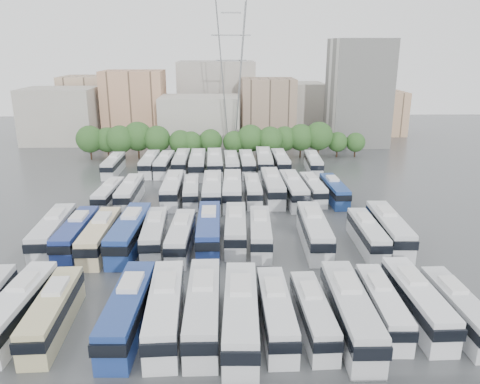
{
  "coord_description": "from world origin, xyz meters",
  "views": [
    {
      "loc": [
        0.68,
        -60.67,
        24.35
      ],
      "look_at": [
        2.73,
        7.23,
        3.0
      ],
      "focal_mm": 35.0,
      "sensor_mm": 36.0,
      "label": 1
    }
  ],
  "objects_px": {
    "bus_r0_s6": "(203,308)",
    "bus_r1_s0": "(53,231)",
    "apartment_tower": "(358,93)",
    "bus_r0_s2": "(53,311)",
    "bus_r0_s4": "(128,310)",
    "bus_r2_s10": "(293,189)",
    "bus_r2_s12": "(334,190)",
    "bus_r2_s11": "(313,189)",
    "bus_r1_s8": "(260,232)",
    "bus_r3_s2": "(150,163)",
    "bus_r0_s12": "(417,301)",
    "bus_r1_s4": "(155,233)",
    "electricity_pylon": "(231,71)",
    "bus_r2_s2": "(130,192)",
    "bus_r3_s8": "(247,163)",
    "bus_r3_s0": "(114,165)",
    "bus_r1_s2": "(100,235)",
    "bus_r1_s13": "(389,229)",
    "bus_r3_s6": "(215,163)",
    "bus_r3_s7": "(231,164)",
    "bus_r3_s4": "(182,162)",
    "bus_r2_s5": "(191,191)",
    "bus_r0_s5": "(165,309)",
    "bus_r3_s3": "(164,164)",
    "bus_r2_s8": "(253,190)",
    "bus_r0_s9": "(313,313)",
    "bus_r1_s6": "(209,229)",
    "bus_r3_s5": "(198,164)",
    "bus_r0_s10": "(350,311)",
    "bus_r2_s1": "(109,194)",
    "bus_r3_s12": "(313,163)",
    "bus_r2_s9": "(273,187)",
    "bus_r3_s10": "(280,162)",
    "bus_r0_s8": "(276,311)",
    "bus_r3_s9": "(264,162)",
    "bus_r0_s7": "(241,314)",
    "bus_r1_s3": "(129,232)",
    "bus_r1_s10": "(314,230)",
    "bus_r1_s12": "(367,234)",
    "bus_r1_s1": "(76,233)",
    "bus_r1_s5": "(181,236)",
    "bus_r2_s4": "(173,189)",
    "bus_r0_s11": "(382,305)",
    "bus_r0_s13": "(458,308)",
    "bus_r1_s7": "(236,228)",
    "bus_r0_s1": "(18,307)"
  },
  "relations": [
    {
      "from": "bus_r0_s6",
      "to": "bus_r1_s0",
      "type": "distance_m",
      "value": 27.15
    },
    {
      "from": "apartment_tower",
      "to": "bus_r0_s2",
      "type": "height_order",
      "value": "apartment_tower"
    },
    {
      "from": "bus_r0_s4",
      "to": "bus_r2_s10",
      "type": "xyz_separation_m",
      "value": [
        19.67,
        35.69,
        0.02
      ]
    },
    {
      "from": "bus_r2_s12",
      "to": "apartment_tower",
      "type": "bearing_deg",
      "value": 69.08
    },
    {
      "from": "apartment_tower",
      "to": "bus_r2_s11",
      "type": "distance_m",
      "value": 50.34
    },
    {
      "from": "bus_r1_s8",
      "to": "bus_r3_s2",
      "type": "bearing_deg",
      "value": 120.69
    },
    {
      "from": "bus_r0_s12",
      "to": "bus_r1_s4",
      "type": "relative_size",
      "value": 1.04
    },
    {
      "from": "bus_r0_s6",
      "to": "electricity_pylon",
      "type": "bearing_deg",
      "value": 87.11
    },
    {
      "from": "bus_r2_s2",
      "to": "bus_r3_s8",
      "type": "bearing_deg",
      "value": 43.58
    },
    {
      "from": "bus_r1_s4",
      "to": "bus_r3_s0",
      "type": "relative_size",
      "value": 1.04
    },
    {
      "from": "bus_r1_s2",
      "to": "bus_r2_s12",
      "type": "height_order",
      "value": "bus_r1_s2"
    },
    {
      "from": "bus_r0_s6",
      "to": "bus_r3_s8",
      "type": "bearing_deg",
      "value": 83.13
    },
    {
      "from": "bus_r1_s13",
      "to": "bus_r3_s6",
      "type": "xyz_separation_m",
      "value": [
        -22.98,
        35.32,
        0.06
      ]
    },
    {
      "from": "bus_r3_s7",
      "to": "electricity_pylon",
      "type": "bearing_deg",
      "value": 87.59
    },
    {
      "from": "bus_r3_s4",
      "to": "bus_r3_s8",
      "type": "relative_size",
      "value": 1.0
    },
    {
      "from": "bus_r2_s5",
      "to": "bus_r0_s5",
      "type": "bearing_deg",
      "value": -92.33
    },
    {
      "from": "bus_r1_s2",
      "to": "bus_r3_s3",
      "type": "height_order",
      "value": "bus_r1_s2"
    },
    {
      "from": "apartment_tower",
      "to": "bus_r2_s5",
      "type": "bearing_deg",
      "value": -130.34
    },
    {
      "from": "bus_r2_s8",
      "to": "bus_r3_s6",
      "type": "bearing_deg",
      "value": 110.5
    },
    {
      "from": "bus_r0_s5",
      "to": "bus_r1_s8",
      "type": "height_order",
      "value": "bus_r0_s5"
    },
    {
      "from": "bus_r3_s7",
      "to": "bus_r0_s9",
      "type": "bearing_deg",
      "value": -84.62
    },
    {
      "from": "bus_r1_s6",
      "to": "bus_r3_s0",
      "type": "height_order",
      "value": "bus_r1_s6"
    },
    {
      "from": "bus_r3_s5",
      "to": "bus_r3_s8",
      "type": "height_order",
      "value": "bus_r3_s5"
    },
    {
      "from": "bus_r0_s6",
      "to": "bus_r2_s10",
      "type": "xyz_separation_m",
      "value": [
        13.04,
        35.6,
        -0.01
      ]
    },
    {
      "from": "bus_r1_s6",
      "to": "bus_r0_s10",
      "type": "bearing_deg",
      "value": -56.75
    },
    {
      "from": "bus_r0_s9",
      "to": "bus_r3_s5",
      "type": "relative_size",
      "value": 0.82
    },
    {
      "from": "bus_r2_s1",
      "to": "bus_r2_s12",
      "type": "xyz_separation_m",
      "value": [
        36.39,
        0.81,
        0.04
      ]
    },
    {
      "from": "bus_r3_s7",
      "to": "bus_r3_s12",
      "type": "xyz_separation_m",
      "value": [
        16.48,
        0.84,
        -0.1
      ]
    },
    {
      "from": "bus_r2_s2",
      "to": "bus_r2_s8",
      "type": "bearing_deg",
      "value": 3.49
    },
    {
      "from": "bus_r0_s2",
      "to": "bus_r3_s3",
      "type": "bearing_deg",
      "value": 84.63
    },
    {
      "from": "bus_r0_s4",
      "to": "bus_r1_s4",
      "type": "height_order",
      "value": "bus_r0_s4"
    },
    {
      "from": "bus_r2_s9",
      "to": "bus_r3_s10",
      "type": "distance_m",
      "value": 18.06
    },
    {
      "from": "apartment_tower",
      "to": "bus_r0_s8",
      "type": "bearing_deg",
      "value": -109.4
    },
    {
      "from": "bus_r0_s5",
      "to": "bus_r3_s0",
      "type": "distance_m",
      "value": 56.5
    },
    {
      "from": "bus_r3_s7",
      "to": "bus_r3_s9",
      "type": "bearing_deg",
      "value": 7.6
    },
    {
      "from": "bus_r0_s7",
      "to": "bus_r1_s3",
      "type": "bearing_deg",
      "value": 127.01
    },
    {
      "from": "bus_r3_s2",
      "to": "bus_r3_s5",
      "type": "relative_size",
      "value": 0.89
    },
    {
      "from": "bus_r1_s10",
      "to": "bus_r2_s8",
      "type": "xyz_separation_m",
      "value": [
        -6.7,
        18.52,
        -0.31
      ]
    },
    {
      "from": "electricity_pylon",
      "to": "bus_r2_s1",
      "type": "distance_m",
      "value": 47.09
    },
    {
      "from": "bus_r3_s12",
      "to": "bus_r2_s11",
      "type": "bearing_deg",
      "value": -97.53
    },
    {
      "from": "bus_r0_s4",
      "to": "bus_r1_s12",
      "type": "xyz_separation_m",
      "value": [
        26.39,
        17.17,
        -0.21
      ]
    },
    {
      "from": "bus_r1_s1",
      "to": "bus_r1_s5",
      "type": "distance_m",
      "value": 13.2
    },
    {
      "from": "bus_r0_s6",
      "to": "bus_r1_s12",
      "type": "bearing_deg",
      "value": 40.67
    },
    {
      "from": "bus_r0_s4",
      "to": "bus_r2_s4",
      "type": "distance_m",
      "value": 36.62
    },
    {
      "from": "bus_r0_s11",
      "to": "bus_r3_s12",
      "type": "relative_size",
      "value": 0.96
    },
    {
      "from": "bus_r2_s1",
      "to": "bus_r2_s4",
      "type": "xyz_separation_m",
      "value": [
        9.99,
        1.56,
        0.27
      ]
    },
    {
      "from": "bus_r3_s5",
      "to": "bus_r0_s13",
      "type": "bearing_deg",
      "value": -64.74
    },
    {
      "from": "bus_r1_s10",
      "to": "bus_r0_s10",
      "type": "bearing_deg",
      "value": -89.05
    },
    {
      "from": "bus_r1_s7",
      "to": "bus_r0_s12",
      "type": "bearing_deg",
      "value": -46.93
    },
    {
      "from": "bus_r0_s1",
      "to": "bus_r2_s11",
      "type": "bearing_deg",
      "value": 49.51
    }
  ]
}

